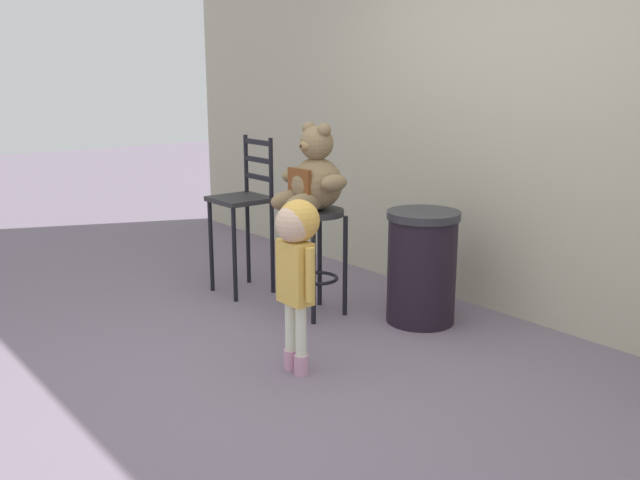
# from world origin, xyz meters

# --- Properties ---
(ground_plane) EXTENTS (24.00, 24.00, 0.00)m
(ground_plane) POSITION_xyz_m (0.00, 0.00, 0.00)
(ground_plane) COLOR slate
(building_wall) EXTENTS (7.74, 0.30, 3.62)m
(building_wall) POSITION_xyz_m (0.00, 1.92, 1.81)
(building_wall) COLOR #B3AD95
(building_wall) RESTS_ON ground_plane
(bar_stool_with_teddy) EXTENTS (0.36, 0.36, 0.73)m
(bar_stool_with_teddy) POSITION_xyz_m (-0.74, 0.77, 0.51)
(bar_stool_with_teddy) COLOR #28282A
(bar_stool_with_teddy) RESTS_ON ground_plane
(teddy_bear) EXTENTS (0.54, 0.48, 0.57)m
(teddy_bear) POSITION_xyz_m (-0.74, 0.75, 0.94)
(teddy_bear) COLOR olive
(teddy_bear) RESTS_ON bar_stool_with_teddy
(child_walking) EXTENTS (0.31, 0.24, 0.96)m
(child_walking) POSITION_xyz_m (-0.08, 0.11, 0.70)
(child_walking) COLOR #CA8FAC
(child_walking) RESTS_ON ground_plane
(trash_bin) EXTENTS (0.48, 0.48, 0.75)m
(trash_bin) POSITION_xyz_m (-0.20, 1.22, 0.38)
(trash_bin) COLOR black
(trash_bin) RESTS_ON ground_plane
(bar_chair_empty) EXTENTS (0.39, 0.39, 1.16)m
(bar_chair_empty) POSITION_xyz_m (-1.48, 0.68, 0.65)
(bar_chair_empty) COLOR #28282A
(bar_chair_empty) RESTS_ON ground_plane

